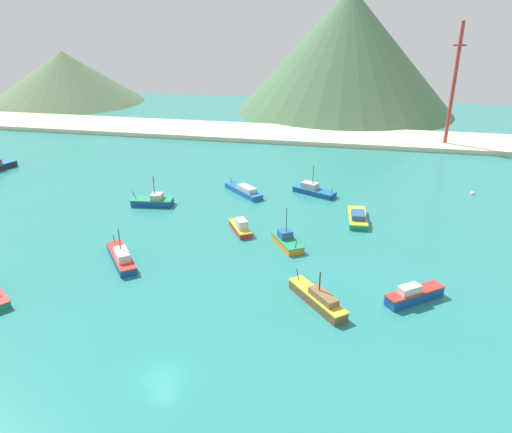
{
  "coord_description": "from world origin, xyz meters",
  "views": [
    {
      "loc": [
        16.91,
        -35.2,
        33.41
      ],
      "look_at": [
        0.9,
        41.04,
        0.4
      ],
      "focal_mm": 33.99,
      "sensor_mm": 36.0,
      "label": 1
    }
  ],
  "objects_px": {
    "fishing_boat_13": "(313,190)",
    "fishing_boat_1": "(244,190)",
    "fishing_boat_14": "(241,227)",
    "fishing_boat_0": "(153,201)",
    "fishing_boat_6": "(318,299)",
    "fishing_boat_4": "(414,295)",
    "fishing_boat_8": "(121,257)",
    "fishing_boat_2": "(287,241)",
    "radio_tower": "(454,86)",
    "fishing_boat_3": "(357,217)",
    "buoy_0": "(472,194)"
  },
  "relations": [
    {
      "from": "fishing_boat_2",
      "to": "fishing_boat_14",
      "type": "height_order",
      "value": "fishing_boat_2"
    },
    {
      "from": "fishing_boat_8",
      "to": "radio_tower",
      "type": "height_order",
      "value": "radio_tower"
    },
    {
      "from": "fishing_boat_13",
      "to": "fishing_boat_2",
      "type": "bearing_deg",
      "value": -94.1
    },
    {
      "from": "fishing_boat_0",
      "to": "fishing_boat_1",
      "type": "xyz_separation_m",
      "value": [
        15.3,
        9.4,
        -0.1
      ]
    },
    {
      "from": "buoy_0",
      "to": "radio_tower",
      "type": "bearing_deg",
      "value": 90.27
    },
    {
      "from": "fishing_boat_2",
      "to": "radio_tower",
      "type": "bearing_deg",
      "value": 64.25
    },
    {
      "from": "fishing_boat_2",
      "to": "radio_tower",
      "type": "xyz_separation_m",
      "value": [
        32.48,
        67.34,
        15.26
      ]
    },
    {
      "from": "fishing_boat_1",
      "to": "buoy_0",
      "type": "bearing_deg",
      "value": 11.4
    },
    {
      "from": "fishing_boat_14",
      "to": "buoy_0",
      "type": "distance_m",
      "value": 48.78
    },
    {
      "from": "fishing_boat_0",
      "to": "fishing_boat_13",
      "type": "bearing_deg",
      "value": 22.98
    },
    {
      "from": "fishing_boat_13",
      "to": "radio_tower",
      "type": "distance_m",
      "value": 55.26
    },
    {
      "from": "buoy_0",
      "to": "fishing_boat_6",
      "type": "bearing_deg",
      "value": -120.07
    },
    {
      "from": "fishing_boat_1",
      "to": "fishing_boat_8",
      "type": "distance_m",
      "value": 33.33
    },
    {
      "from": "fishing_boat_0",
      "to": "fishing_boat_6",
      "type": "distance_m",
      "value": 43.04
    },
    {
      "from": "fishing_boat_2",
      "to": "fishing_boat_13",
      "type": "distance_m",
      "value": 24.1
    },
    {
      "from": "fishing_boat_3",
      "to": "radio_tower",
      "type": "bearing_deg",
      "value": 68.39
    },
    {
      "from": "fishing_boat_4",
      "to": "fishing_boat_8",
      "type": "height_order",
      "value": "fishing_boat_8"
    },
    {
      "from": "fishing_boat_0",
      "to": "fishing_boat_4",
      "type": "distance_m",
      "value": 50.86
    },
    {
      "from": "fishing_boat_6",
      "to": "radio_tower",
      "type": "height_order",
      "value": "radio_tower"
    },
    {
      "from": "fishing_boat_6",
      "to": "radio_tower",
      "type": "distance_m",
      "value": 88.24
    },
    {
      "from": "fishing_boat_1",
      "to": "buoy_0",
      "type": "xyz_separation_m",
      "value": [
        44.39,
        8.95,
        -0.55
      ]
    },
    {
      "from": "fishing_boat_1",
      "to": "fishing_boat_0",
      "type": "bearing_deg",
      "value": -148.45
    },
    {
      "from": "fishing_boat_13",
      "to": "fishing_boat_14",
      "type": "xyz_separation_m",
      "value": [
        -9.93,
        -20.49,
        0.07
      ]
    },
    {
      "from": "fishing_boat_6",
      "to": "fishing_boat_14",
      "type": "xyz_separation_m",
      "value": [
        -14.4,
        19.06,
        -0.03
      ]
    },
    {
      "from": "fishing_boat_0",
      "to": "buoy_0",
      "type": "height_order",
      "value": "fishing_boat_0"
    },
    {
      "from": "fishing_boat_4",
      "to": "buoy_0",
      "type": "height_order",
      "value": "fishing_boat_4"
    },
    {
      "from": "fishing_boat_1",
      "to": "fishing_boat_4",
      "type": "distance_m",
      "value": 44.6
    },
    {
      "from": "fishing_boat_8",
      "to": "buoy_0",
      "type": "bearing_deg",
      "value": 36.28
    },
    {
      "from": "fishing_boat_14",
      "to": "radio_tower",
      "type": "relative_size",
      "value": 0.21
    },
    {
      "from": "fishing_boat_14",
      "to": "fishing_boat_0",
      "type": "bearing_deg",
      "value": 156.23
    },
    {
      "from": "fishing_boat_0",
      "to": "fishing_boat_13",
      "type": "distance_m",
      "value": 31.24
    },
    {
      "from": "fishing_boat_0",
      "to": "fishing_boat_13",
      "type": "xyz_separation_m",
      "value": [
        28.76,
        12.2,
        -0.02
      ]
    },
    {
      "from": "fishing_boat_1",
      "to": "fishing_boat_6",
      "type": "height_order",
      "value": "fishing_boat_6"
    },
    {
      "from": "fishing_boat_13",
      "to": "buoy_0",
      "type": "distance_m",
      "value": 31.54
    },
    {
      "from": "fishing_boat_1",
      "to": "fishing_boat_14",
      "type": "xyz_separation_m",
      "value": [
        3.53,
        -17.69,
        0.15
      ]
    },
    {
      "from": "fishing_boat_13",
      "to": "buoy_0",
      "type": "height_order",
      "value": "fishing_boat_13"
    },
    {
      "from": "fishing_boat_13",
      "to": "radio_tower",
      "type": "relative_size",
      "value": 0.29
    },
    {
      "from": "fishing_boat_6",
      "to": "buoy_0",
      "type": "height_order",
      "value": "fishing_boat_6"
    },
    {
      "from": "fishing_boat_13",
      "to": "fishing_boat_1",
      "type": "bearing_deg",
      "value": -168.24
    },
    {
      "from": "fishing_boat_0",
      "to": "radio_tower",
      "type": "bearing_deg",
      "value": 43.0
    },
    {
      "from": "fishing_boat_13",
      "to": "fishing_boat_14",
      "type": "bearing_deg",
      "value": -115.85
    },
    {
      "from": "fishing_boat_3",
      "to": "fishing_boat_13",
      "type": "height_order",
      "value": "fishing_boat_13"
    },
    {
      "from": "fishing_boat_0",
      "to": "fishing_boat_6",
      "type": "bearing_deg",
      "value": -39.45
    },
    {
      "from": "radio_tower",
      "to": "fishing_boat_2",
      "type": "bearing_deg",
      "value": -115.75
    },
    {
      "from": "buoy_0",
      "to": "fishing_boat_1",
      "type": "bearing_deg",
      "value": -168.6
    },
    {
      "from": "fishing_boat_4",
      "to": "fishing_boat_14",
      "type": "xyz_separation_m",
      "value": [
        -25.99,
        15.74,
        -0.07
      ]
    },
    {
      "from": "fishing_boat_4",
      "to": "fishing_boat_13",
      "type": "xyz_separation_m",
      "value": [
        -16.06,
        36.23,
        -0.13
      ]
    },
    {
      "from": "fishing_boat_0",
      "to": "fishing_boat_6",
      "type": "relative_size",
      "value": 0.89
    },
    {
      "from": "fishing_boat_0",
      "to": "fishing_boat_3",
      "type": "distance_m",
      "value": 37.57
    },
    {
      "from": "fishing_boat_4",
      "to": "radio_tower",
      "type": "bearing_deg",
      "value": 79.53
    }
  ]
}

